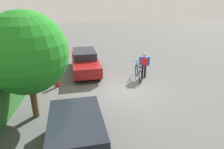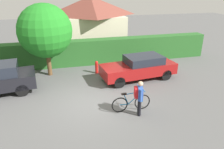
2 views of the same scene
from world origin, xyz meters
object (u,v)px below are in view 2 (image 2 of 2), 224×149
Objects in this scene: tree_kerbside at (45,31)px; fire_hydrant at (97,67)px; person_rider at (139,95)px; parked_car_far at (139,67)px; bicycle at (131,103)px.

tree_kerbside is 5.30× the size of fire_hydrant.
fire_hydrant is (-0.87, 5.10, -0.53)m from person_rider.
parked_car_far is 3.62m from bicycle.
person_rider is (-1.40, -3.62, 0.21)m from parked_car_far.
tree_kerbside reaches higher than person_rider.
person_rider is at bearing -55.98° from tree_kerbside.
parked_car_far is 2.73m from fire_hydrant.
tree_kerbside reaches higher than parked_car_far.
bicycle is at bearing -81.85° from fire_hydrant.
person_rider reaches higher than parked_car_far.
fire_hydrant is at bearing 98.15° from bicycle.
parked_car_far is at bearing -20.44° from tree_kerbside.
bicycle is (-1.60, -3.23, -0.34)m from parked_car_far.
parked_car_far is at bearing 68.80° from person_rider.
person_rider is 0.37× the size of tree_kerbside.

